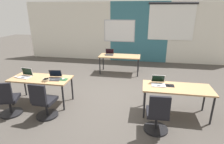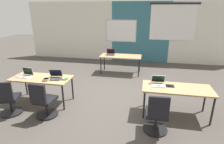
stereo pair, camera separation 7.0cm
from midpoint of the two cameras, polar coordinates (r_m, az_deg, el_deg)
ground_plane at (r=5.43m, az=-1.23°, el=-7.90°), size 24.00×24.00×0.00m
back_wall_assembly at (r=9.04m, az=4.25°, el=12.40°), size 10.00×0.27×2.80m
desk_near_left at (r=5.26m, az=-21.68°, el=-2.35°), size 1.60×0.70×0.72m
desk_near_right at (r=4.58m, az=19.22°, el=-5.23°), size 1.60×0.70×0.72m
desk_far_center at (r=7.23m, az=2.14°, el=4.67°), size 1.60×0.70×0.72m
laptop_near_right_inner at (r=4.57m, az=13.88°, el=-3.29°), size 0.34×0.33×0.22m
mousepad_near_right_inner at (r=4.60m, az=17.10°, el=-4.08°), size 0.22×0.19×0.00m
mouse_near_right_inner at (r=4.59m, az=17.12°, el=-3.86°), size 0.08×0.11×0.03m
chair_near_right_inner at (r=3.96m, az=13.48°, el=-13.34°), size 0.52×0.55×0.92m
laptop_far_left at (r=7.34m, az=-1.09°, el=5.79°), size 0.34×0.30×0.23m
laptop_near_left_inner at (r=5.04m, az=-17.94°, el=-1.54°), size 0.37×0.36×0.22m
mousepad_near_left_inner at (r=4.94m, az=-15.38°, el=-2.27°), size 0.22×0.19×0.00m
mouse_near_left_inner at (r=4.93m, az=-15.40°, el=-2.07°), size 0.07×0.11×0.03m
chair_near_left_inner at (r=4.62m, az=-20.92°, el=-9.17°), size 0.52×0.55×0.92m
laptop_near_left_end at (r=5.48m, az=-25.81°, el=-0.89°), size 0.36×0.30×0.24m
mouse_near_left_end at (r=5.57m, az=-28.22°, el=-1.31°), size 0.09×0.11×0.03m
chair_near_left_end at (r=5.07m, az=-30.14°, el=-8.00°), size 0.56×0.61×0.92m
snack_bowl at (r=4.96m, az=-20.33°, el=-2.29°), size 0.18×0.18×0.06m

